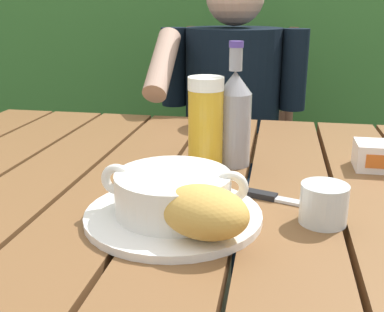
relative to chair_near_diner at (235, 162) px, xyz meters
name	(u,v)px	position (x,y,z in m)	size (l,w,h in m)	color
dining_table	(206,218)	(0.03, -0.92, 0.19)	(1.39, 0.96, 0.77)	brown
hedge_backdrop	(294,44)	(0.21, 0.64, 0.41)	(3.96, 0.88, 2.17)	#35692D
chair_near_diner	(235,162)	(0.00, 0.00, 0.00)	(0.43, 0.43, 0.99)	brown
person_eating	(230,117)	(0.00, -0.20, 0.23)	(0.48, 0.47, 1.21)	black
serving_plate	(173,215)	(0.00, -1.11, 0.29)	(0.27, 0.27, 0.01)	white
soup_bowl	(173,192)	(0.00, -1.11, 0.32)	(0.23, 0.18, 0.07)	white
bread_roll	(204,212)	(0.06, -1.18, 0.33)	(0.15, 0.13, 0.07)	gold
beer_glass	(206,124)	(0.02, -0.87, 0.37)	(0.07, 0.07, 0.18)	gold
beer_bottle	(234,116)	(0.07, -0.84, 0.38)	(0.07, 0.07, 0.25)	gray
water_glass_small	(324,204)	(0.23, -1.09, 0.31)	(0.07, 0.07, 0.06)	silver
butter_tub	(381,156)	(0.36, -0.81, 0.31)	(0.10, 0.08, 0.05)	white
table_knife	(275,198)	(0.16, -1.01, 0.28)	(0.14, 0.06, 0.01)	silver
diner_bowl	(218,116)	(0.00, -0.54, 0.31)	(0.15, 0.15, 0.06)	white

